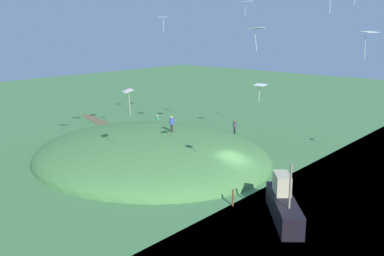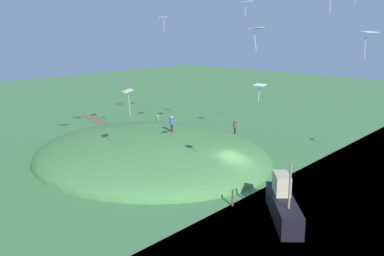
% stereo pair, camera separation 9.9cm
% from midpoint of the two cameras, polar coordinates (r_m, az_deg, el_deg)
% --- Properties ---
extents(ground_plane, '(160.00, 160.00, 0.00)m').
position_cam_midpoint_polar(ground_plane, '(36.76, 5.98, -6.50)').
color(ground_plane, '#477E45').
extents(grass_hill, '(24.67, 22.10, 5.13)m').
position_cam_midpoint_polar(grass_hill, '(42.00, -5.54, -3.92)').
color(grass_hill, '#4A8343').
rests_on(grass_hill, ground_plane).
extents(dirt_path, '(17.55, 6.46, 0.04)m').
position_cam_midpoint_polar(dirt_path, '(55.47, -11.36, 0.21)').
color(dirt_path, brown).
rests_on(dirt_path, ground_plane).
extents(boat_on_lake, '(5.14, 5.65, 4.46)m').
position_cam_midpoint_polar(boat_on_lake, '(29.15, 12.41, -10.17)').
color(boat_on_lake, black).
rests_on(boat_on_lake, lake_water).
extents(person_walking_path, '(0.46, 0.46, 1.59)m').
position_cam_midpoint_polar(person_walking_path, '(41.07, -2.71, 0.80)').
color(person_walking_path, '#3D3428').
rests_on(person_walking_path, grass_hill).
extents(person_near_shore, '(0.48, 0.48, 1.57)m').
position_cam_midpoint_polar(person_near_shore, '(46.00, 5.94, 0.39)').
color(person_near_shore, black).
rests_on(person_near_shore, grass_hill).
extents(person_on_hilltop, '(0.59, 0.59, 1.56)m').
position_cam_midpoint_polar(person_on_hilltop, '(52.79, -4.65, 1.15)').
color(person_on_hilltop, '#22274F').
rests_on(person_on_hilltop, grass_hill).
extents(kite_3, '(0.81, 1.03, 1.39)m').
position_cam_midpoint_polar(kite_3, '(25.44, 8.90, 13.18)').
color(kite_3, silver).
extents(kite_5, '(1.14, 0.96, 1.99)m').
position_cam_midpoint_polar(kite_5, '(31.56, -8.67, 4.86)').
color(kite_5, white).
extents(kite_6, '(1.01, 0.73, 1.30)m').
position_cam_midpoint_polar(kite_6, '(39.87, 7.50, 16.71)').
color(kite_6, silver).
extents(kite_8, '(0.77, 0.59, 1.15)m').
position_cam_midpoint_polar(kite_8, '(26.16, 9.36, 5.70)').
color(kite_8, white).
extents(kite_9, '(1.22, 1.39, 1.97)m').
position_cam_midpoint_polar(kite_9, '(32.73, 23.05, 11.85)').
color(kite_9, white).
extents(kite_11, '(1.09, 1.18, 1.65)m').
position_cam_midpoint_polar(kite_11, '(49.28, -3.98, 14.78)').
color(kite_11, white).
extents(mooring_post, '(0.14, 0.14, 1.24)m').
position_cam_midpoint_polar(mooring_post, '(30.61, 5.66, -9.47)').
color(mooring_post, brown).
rests_on(mooring_post, ground_plane).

